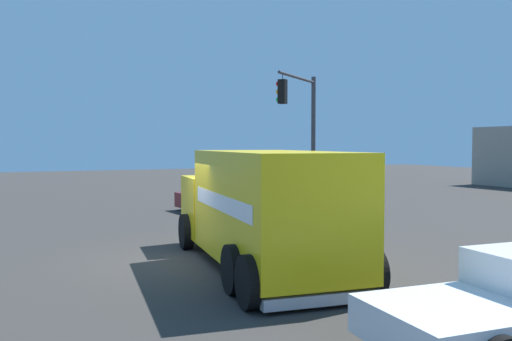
{
  "coord_description": "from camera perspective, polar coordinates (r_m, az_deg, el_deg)",
  "views": [
    {
      "loc": [
        13.31,
        -4.25,
        2.99
      ],
      "look_at": [
        1.99,
        1.05,
        2.38
      ],
      "focal_mm": 38.1,
      "sensor_mm": 36.0,
      "label": 1
    }
  ],
  "objects": [
    {
      "name": "ground_plane",
      "position": [
        14.29,
        -7.3,
        -9.32
      ],
      "size": [
        100.0,
        100.0,
        0.0
      ],
      "primitive_type": "plane",
      "color": "#33302D"
    },
    {
      "name": "delivery_truck",
      "position": [
        12.94,
        0.64,
        -3.96
      ],
      "size": [
        7.77,
        3.58,
        2.83
      ],
      "color": "yellow",
      "rests_on": "ground"
    },
    {
      "name": "traffic_light_primary",
      "position": [
        23.62,
        5.0,
        5.09
      ],
      "size": [
        2.63,
        3.19,
        6.02
      ],
      "color": "#38383D",
      "rests_on": "ground"
    },
    {
      "name": "sedan_maroon",
      "position": [
        24.96,
        -3.29,
        -2.65
      ],
      "size": [
        2.34,
        4.44,
        1.31
      ],
      "color": "maroon",
      "rests_on": "ground"
    }
  ]
}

